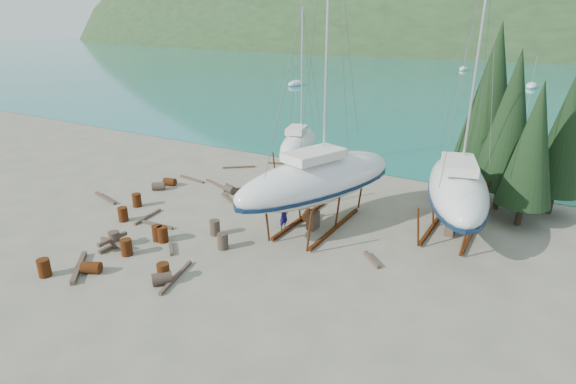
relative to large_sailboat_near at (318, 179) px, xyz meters
The scene contains 51 objects.
ground 6.09m from the large_sailboat_near, 134.70° to the right, with size 600.00×600.00×0.00m, color #696352.
bay_water 311.23m from the large_sailboat_near, 90.69° to the left, with size 700.00×700.00×0.00m, color #176F74.
far_hill 316.23m from the large_sailboat_near, 90.68° to the left, with size 800.00×360.00×110.00m, color #22341A.
far_house_left 196.81m from the large_sailboat_near, 108.90° to the left, with size 6.60×5.60×5.60m.
far_house_center 187.71m from the large_sailboat_near, 97.27° to the left, with size 6.60×5.60×5.60m.
cypress_near_right 12.32m from the large_sailboat_near, 43.17° to the left, with size 3.60×3.60×10.00m.
cypress_mid_right 12.13m from the large_sailboat_near, 31.19° to the left, with size 3.06×3.06×8.50m.
cypress_back_left 13.05m from the large_sailboat_near, 54.63° to the left, with size 4.14×4.14×11.50m.
cypress_far_right 15.09m from the large_sailboat_near, 38.08° to the left, with size 3.24×3.24×9.00m.
moored_boat_left 65.61m from the large_sailboat_near, 121.00° to the left, with size 2.00×5.00×6.05m.
moored_boat_mid 76.50m from the large_sailboat_near, 85.32° to the left, with size 2.00×5.00×6.05m.
moored_boat_far 106.88m from the large_sailboat_near, 96.32° to the left, with size 2.00×5.00×6.05m.
large_sailboat_near is the anchor object (origin of this frame).
large_sailboat_far 7.77m from the large_sailboat_near, 24.90° to the left, with size 5.75×10.94×16.62m.
small_sailboat_shore 11.64m from the large_sailboat_near, 125.09° to the left, with size 4.58×8.20×12.50m.
worker 2.86m from the large_sailboat_near, 133.26° to the right, with size 0.67×0.44×1.85m, color #171251.
drum_0 12.02m from the large_sailboat_near, 152.24° to the right, with size 0.58×0.58×0.88m, color #612810.
drum_1 10.26m from the large_sailboat_near, 108.55° to the right, with size 0.58×0.58×0.88m, color #2D2823.
drum_2 12.92m from the large_sailboat_near, behind, with size 0.58×0.58×0.88m, color #612810.
drum_3 14.67m from the large_sailboat_near, 125.69° to the right, with size 0.58×0.58×0.88m, color #612810.
drum_4 8.22m from the large_sailboat_near, 102.26° to the left, with size 0.58×0.58×0.88m, color #612810.
drum_5 6.51m from the large_sailboat_near, 136.94° to the right, with size 0.58×0.58×0.88m, color #2D2823.
drum_6 2.82m from the large_sailboat_near, 152.42° to the left, with size 0.58×0.58×0.88m, color #612810.
drum_7 10.03m from the large_sailboat_near, 109.83° to the right, with size 0.58×0.58×0.88m, color #612810.
drum_8 12.27m from the large_sailboat_near, 163.43° to the right, with size 0.58×0.58×0.88m, color #612810.
drum_9 8.38m from the large_sailboat_near, 167.98° to the left, with size 0.58×0.58×0.88m, color #2D2823.
drum_10 9.21m from the large_sailboat_near, 135.08° to the right, with size 0.58×0.58×0.88m, color #612810.
drum_11 5.48m from the large_sailboat_near, 134.54° to the left, with size 0.58×0.58×0.88m, color #2D2823.
drum_12 12.72m from the large_sailboat_near, 123.00° to the right, with size 0.58×0.58×0.88m, color #612810.
drum_13 11.01m from the large_sailboat_near, 129.17° to the right, with size 0.58×0.58×0.88m, color #612810.
drum_14 9.48m from the large_sailboat_near, 136.53° to the right, with size 0.58×0.58×0.88m, color #612810.
drum_15 12.91m from the large_sailboat_near, behind, with size 0.58×0.58×0.88m, color #2D2823.
drum_16 11.63m from the large_sailboat_near, 135.11° to the right, with size 0.58×0.58×0.88m, color #2D2823.
drum_17 6.48m from the large_sailboat_near, 119.43° to the right, with size 0.58×0.58×0.88m, color #2D2823.
timber_0 13.13m from the large_sailboat_near, 147.85° to the left, with size 0.14×2.74×0.14m, color brown.
timber_1 5.76m from the large_sailboat_near, 29.25° to the right, with size 0.19×1.59×0.19m, color brown.
timber_3 10.85m from the large_sailboat_near, 155.10° to the right, with size 0.15×2.46×0.15m, color brown.
timber_5 9.65m from the large_sailboat_near, 108.57° to the right, with size 0.16×2.99×0.16m, color brown.
timber_6 7.90m from the large_sailboat_near, 100.27° to the left, with size 0.19×1.98×0.19m, color brown.
timber_7 8.99m from the large_sailboat_near, 127.76° to the right, with size 0.17×1.49×0.17m, color brown.
timber_8 9.05m from the large_sailboat_near, 165.14° to the left, with size 0.19×1.89×0.19m, color brown.
timber_9 12.91m from the large_sailboat_near, 130.43° to the left, with size 0.15×2.75×0.15m, color brown.
timber_10 8.51m from the large_sailboat_near, 160.30° to the left, with size 0.16×2.72×0.16m, color brown.
timber_11 7.57m from the large_sailboat_near, behind, with size 0.15×2.50×0.15m, color brown.
timber_12 9.90m from the large_sailboat_near, 148.30° to the right, with size 0.17×2.26×0.17m, color brown.
timber_14 15.13m from the large_sailboat_near, 165.76° to the right, with size 0.18×2.89×0.18m, color brown.
timber_15 10.58m from the large_sailboat_near, 165.65° to the left, with size 0.15×2.54×0.15m, color brown.
timber_16 13.30m from the large_sailboat_near, 125.79° to the right, with size 0.23×3.01×0.23m, color brown.
timber_17 12.67m from the large_sailboat_near, 168.61° to the left, with size 0.16×2.59×0.16m, color brown.
timber_pile_fore 11.75m from the large_sailboat_near, 134.73° to the right, with size 1.80×1.80×0.60m.
timber_pile_aft 5.71m from the large_sailboat_near, 126.21° to the left, with size 1.80×1.80×0.60m.
Camera 1 is at (14.75, -17.99, 11.19)m, focal length 28.00 mm.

